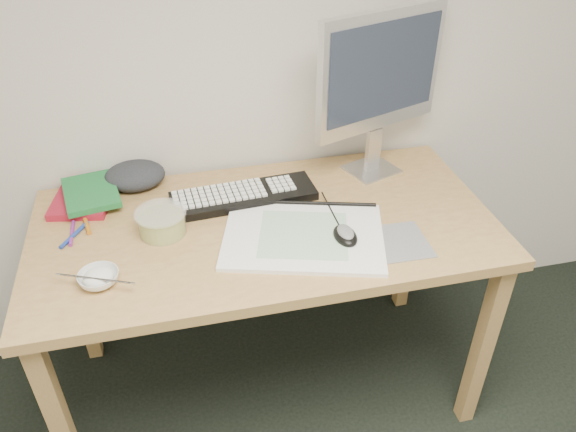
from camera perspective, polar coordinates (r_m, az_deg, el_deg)
name	(u,v)px	position (r m, az deg, el deg)	size (l,w,h in m)	color
desk	(266,244)	(1.76, -2.29, -2.86)	(1.40, 0.70, 0.75)	tan
mousepad	(394,242)	(1.66, 10.72, -2.66)	(0.19, 0.18, 0.00)	slate
sketchpad	(303,236)	(1.64, 1.57, -2.06)	(0.46, 0.33, 0.01)	white
keyboard	(244,196)	(1.81, -4.53, 2.04)	(0.46, 0.15, 0.03)	black
monitor	(380,76)	(1.85, 9.37, 13.86)	(0.46, 0.19, 0.55)	silver
mouse	(345,232)	(1.63, 5.86, -1.68)	(0.06, 0.10, 0.04)	black
rice_bowl	(99,278)	(1.57, -18.67, -6.03)	(0.11, 0.11, 0.03)	white
chopsticks	(95,279)	(1.54, -19.00, -6.04)	(0.02, 0.02, 0.21)	silver
fruit_tub	(162,222)	(1.69, -12.70, -0.63)	(0.15, 0.15, 0.07)	#BBC244
book_red	(84,197)	(1.92, -20.01, 1.79)	(0.18, 0.23, 0.02)	maroon
book_green	(91,192)	(1.90, -19.40, 2.28)	(0.16, 0.22, 0.02)	#1B6C32
cloth_lump	(135,176)	(1.94, -15.28, 3.98)	(0.17, 0.14, 0.07)	#292D31
pencil_pink	(276,220)	(1.72, -1.22, -0.38)	(0.01, 0.01, 0.20)	pink
pencil_tan	(259,212)	(1.75, -2.97, 0.43)	(0.01, 0.01, 0.19)	tan
pencil_black	(277,215)	(1.74, -1.10, 0.07)	(0.01, 0.01, 0.16)	black
marker_blue	(74,235)	(1.77, -20.89, -1.79)	(0.01, 0.01, 0.13)	navy
marker_orange	(85,220)	(1.82, -19.89, -0.42)	(0.01, 0.01, 0.14)	#C26E16
marker_purple	(72,233)	(1.78, -21.10, -1.63)	(0.01, 0.01, 0.12)	#7E268B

